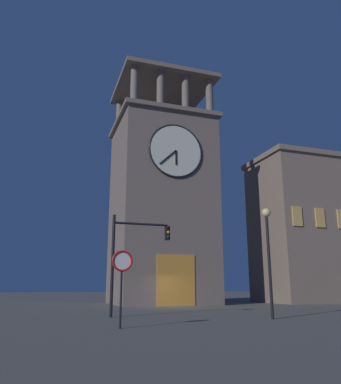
{
  "coord_description": "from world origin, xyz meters",
  "views": [
    {
      "loc": [
        9.23,
        27.59,
        1.42
      ],
      "look_at": [
        -1.9,
        -5.98,
        10.26
      ],
      "focal_mm": 35.84,
      "sensor_mm": 36.0,
      "label": 1
    }
  ],
  "objects_px": {
    "adjacent_wing_building": "(327,229)",
    "street_lamp": "(268,240)",
    "no_horn_sign": "(122,267)",
    "traffic_signal_near": "(133,248)",
    "clocktower": "(161,204)"
  },
  "relations": [
    {
      "from": "traffic_signal_near",
      "to": "no_horn_sign",
      "type": "bearing_deg",
      "value": 73.43
    },
    {
      "from": "clocktower",
      "to": "no_horn_sign",
      "type": "relative_size",
      "value": 8.66
    },
    {
      "from": "traffic_signal_near",
      "to": "adjacent_wing_building",
      "type": "bearing_deg",
      "value": -151.54
    },
    {
      "from": "clocktower",
      "to": "adjacent_wing_building",
      "type": "height_order",
      "value": "clocktower"
    },
    {
      "from": "no_horn_sign",
      "to": "traffic_signal_near",
      "type": "bearing_deg",
      "value": -106.57
    },
    {
      "from": "adjacent_wing_building",
      "to": "street_lamp",
      "type": "xyz_separation_m",
      "value": [
        17.57,
        16.19,
        -3.63
      ]
    },
    {
      "from": "clocktower",
      "to": "no_horn_sign",
      "type": "xyz_separation_m",
      "value": [
        7.41,
        19.37,
        -6.86
      ]
    },
    {
      "from": "street_lamp",
      "to": "no_horn_sign",
      "type": "xyz_separation_m",
      "value": [
        7.52,
        1.99,
        -1.48
      ]
    },
    {
      "from": "adjacent_wing_building",
      "to": "no_horn_sign",
      "type": "distance_m",
      "value": 31.4
    },
    {
      "from": "no_horn_sign",
      "to": "street_lamp",
      "type": "bearing_deg",
      "value": -165.22
    },
    {
      "from": "street_lamp",
      "to": "traffic_signal_near",
      "type": "bearing_deg",
      "value": -30.44
    },
    {
      "from": "street_lamp",
      "to": "no_horn_sign",
      "type": "relative_size",
      "value": 1.89
    },
    {
      "from": "clocktower",
      "to": "traffic_signal_near",
      "type": "distance_m",
      "value": 16.09
    },
    {
      "from": "clocktower",
      "to": "traffic_signal_near",
      "type": "xyz_separation_m",
      "value": [
        5.79,
        13.92,
        -5.62
      ]
    },
    {
      "from": "clocktower",
      "to": "no_horn_sign",
      "type": "height_order",
      "value": "clocktower"
    }
  ]
}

